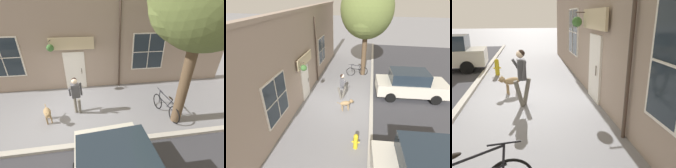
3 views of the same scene
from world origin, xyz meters
TOP-DOWN VIEW (x-y plane):
  - ground_plane at (0.00, 0.00)m, footprint 90.00×90.00m
  - storefront_facade at (-2.34, 0.02)m, footprint 0.95×18.00m
  - pedestrian_walking at (0.13, 0.31)m, footprint 0.57×0.55m
  - dog_on_leash at (0.57, -0.83)m, footprint 0.94×0.47m
  - fire_hydrant at (1.35, -3.54)m, footprint 0.34×0.20m

SIDE VIEW (x-z plane):
  - ground_plane at x=0.00m, z-range 0.00..0.00m
  - fire_hydrant at x=1.35m, z-range 0.01..0.78m
  - dog_on_leash at x=0.57m, z-range 0.11..0.80m
  - pedestrian_walking at x=0.13m, z-range 0.18..1.90m
  - storefront_facade at x=-2.34m, z-range -0.01..5.30m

